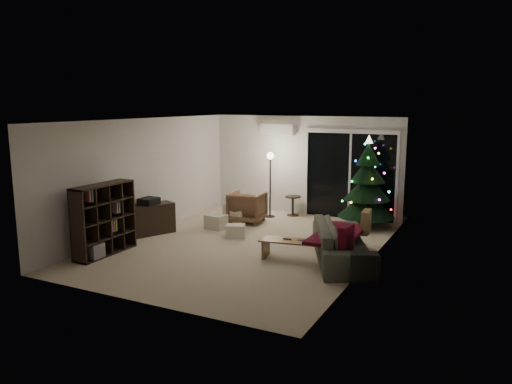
% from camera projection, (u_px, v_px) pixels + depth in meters
% --- Properties ---
extents(room, '(6.50, 7.51, 2.60)m').
position_uv_depth(room, '(295.00, 186.00, 10.98)').
color(room, beige).
rests_on(room, ground).
extents(bookshelf, '(0.35, 1.35, 1.35)m').
position_uv_depth(bookshelf, '(98.00, 218.00, 9.42)').
color(bookshelf, black).
rests_on(bookshelf, floor).
extents(media_cabinet, '(0.81, 1.13, 0.67)m').
position_uv_depth(media_cabinet, '(150.00, 219.00, 10.83)').
color(media_cabinet, black).
rests_on(media_cabinet, floor).
extents(stereo, '(0.34, 0.40, 0.14)m').
position_uv_depth(stereo, '(149.00, 201.00, 10.75)').
color(stereo, black).
rests_on(stereo, media_cabinet).
extents(armchair, '(0.88, 0.90, 0.73)m').
position_uv_depth(armchair, '(247.00, 207.00, 11.92)').
color(armchair, brown).
rests_on(armchair, floor).
extents(ottoman, '(0.52, 0.52, 0.46)m').
position_uv_depth(ottoman, '(237.00, 212.00, 11.98)').
color(ottoman, '#FDEDC6').
rests_on(ottoman, floor).
extents(cardboard_box_a, '(0.48, 0.39, 0.32)m').
position_uv_depth(cardboard_box_a, '(216.00, 222.00, 11.33)').
color(cardboard_box_a, beige).
rests_on(cardboard_box_a, floor).
extents(cardboard_box_b, '(0.49, 0.44, 0.28)m').
position_uv_depth(cardboard_box_b, '(235.00, 231.00, 10.59)').
color(cardboard_box_b, beige).
rests_on(cardboard_box_b, floor).
extents(side_table, '(0.51, 0.51, 0.50)m').
position_uv_depth(side_table, '(293.00, 206.00, 12.63)').
color(side_table, black).
rests_on(side_table, floor).
extents(floor_lamp, '(0.25, 0.25, 1.56)m').
position_uv_depth(floor_lamp, '(270.00, 186.00, 12.39)').
color(floor_lamp, black).
rests_on(floor_lamp, floor).
extents(sofa, '(1.78, 2.48, 0.68)m').
position_uv_depth(sofa, '(343.00, 243.00, 9.00)').
color(sofa, '#484D40').
rests_on(sofa, floor).
extents(sofa_throw, '(0.72, 1.67, 0.06)m').
position_uv_depth(sofa_throw, '(337.00, 234.00, 9.01)').
color(sofa_throw, '#60061A').
rests_on(sofa_throw, sofa).
extents(cushion_a, '(0.17, 0.45, 0.44)m').
position_uv_depth(cushion_a, '(366.00, 222.00, 9.41)').
color(cushion_a, olive).
rests_on(cushion_a, sofa).
extents(cushion_b, '(0.16, 0.45, 0.44)m').
position_uv_depth(cushion_b, '(346.00, 239.00, 8.27)').
color(cushion_b, '#60061A').
rests_on(cushion_b, sofa).
extents(coffee_table, '(1.28, 0.62, 0.39)m').
position_uv_depth(coffee_table, '(295.00, 251.00, 9.00)').
color(coffee_table, brown).
rests_on(coffee_table, floor).
extents(remote_a, '(0.15, 0.05, 0.02)m').
position_uv_depth(remote_a, '(287.00, 239.00, 9.03)').
color(remote_a, black).
rests_on(remote_a, coffee_table).
extents(remote_b, '(0.15, 0.09, 0.02)m').
position_uv_depth(remote_b, '(301.00, 240.00, 8.97)').
color(remote_b, slate).
rests_on(remote_b, coffee_table).
extents(christmas_tree, '(1.65, 1.65, 2.11)m').
position_uv_depth(christmas_tree, '(367.00, 182.00, 11.37)').
color(christmas_tree, black).
rests_on(christmas_tree, floor).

